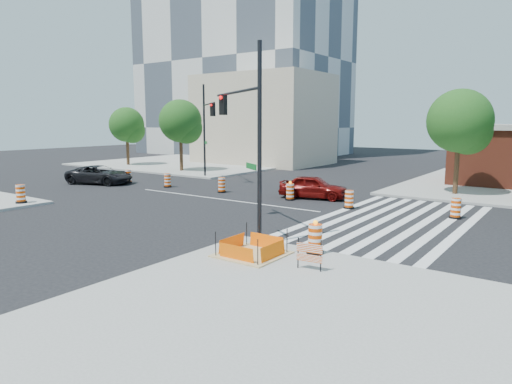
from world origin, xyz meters
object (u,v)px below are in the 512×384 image
red_coupe (313,187)px  dark_suv (100,175)px  signal_pole_se (246,124)px  signal_pole_nw (207,122)px

red_coupe → dark_suv: (-16.81, -3.66, -0.01)m
red_coupe → signal_pole_se: bearing=178.3°
red_coupe → signal_pole_se: signal_pole_se is taller
dark_suv → signal_pole_se: bearing=-126.9°
red_coupe → dark_suv: red_coupe is taller
red_coupe → signal_pole_se: 10.96m
signal_pole_se → signal_pole_nw: (-13.90, 13.16, 0.07)m
dark_suv → signal_pole_nw: bearing=-55.2°
red_coupe → dark_suv: size_ratio=0.83×
dark_suv → red_coupe: bearing=-96.2°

